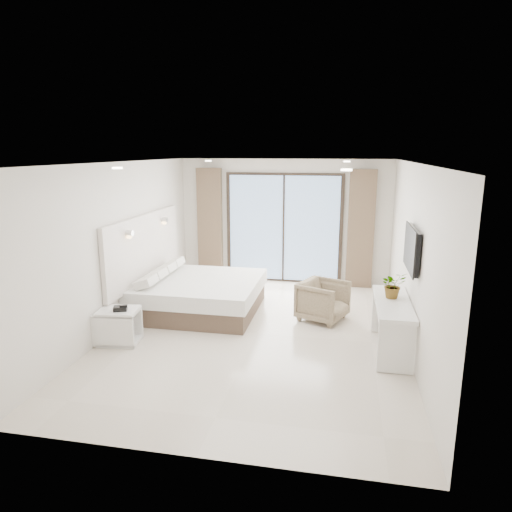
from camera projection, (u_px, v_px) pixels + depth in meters
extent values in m
plane|color=beige|center=(257.00, 333.00, 7.34)|extent=(6.20, 6.20, 0.00)
cube|color=silver|center=(284.00, 222.00, 10.00)|extent=(4.60, 0.02, 2.70)
cube|color=silver|center=(192.00, 326.00, 4.08)|extent=(4.60, 0.02, 2.70)
cube|color=silver|center=(120.00, 246.00, 7.47)|extent=(0.02, 6.20, 2.70)
cube|color=silver|center=(413.00, 258.00, 6.61)|extent=(0.02, 6.20, 2.70)
cube|color=white|center=(257.00, 163.00, 6.73)|extent=(4.60, 6.20, 0.02)
cube|color=white|center=(145.00, 247.00, 8.31)|extent=(0.08, 3.00, 1.20)
cube|color=black|center=(413.00, 249.00, 6.32)|extent=(0.06, 1.00, 0.58)
cube|color=black|center=(410.00, 248.00, 6.32)|extent=(0.02, 1.04, 0.62)
cube|color=black|center=(284.00, 229.00, 10.01)|extent=(2.56, 0.04, 2.42)
cube|color=#82A4D1|center=(283.00, 229.00, 9.98)|extent=(2.40, 0.01, 2.30)
cube|color=brown|center=(210.00, 225.00, 10.20)|extent=(0.55, 0.14, 2.50)
cube|color=brown|center=(361.00, 230.00, 9.58)|extent=(0.55, 0.14, 2.50)
cylinder|color=white|center=(117.00, 168.00, 5.26)|extent=(0.12, 0.12, 0.02)
cylinder|color=white|center=(346.00, 170.00, 4.77)|extent=(0.12, 0.12, 0.02)
cylinder|color=white|center=(208.00, 161.00, 8.70)|extent=(0.12, 0.12, 0.02)
cylinder|color=white|center=(347.00, 161.00, 8.21)|extent=(0.12, 0.12, 0.02)
cube|color=brown|center=(200.00, 302.00, 8.34)|extent=(2.05, 1.95, 0.33)
cube|color=white|center=(200.00, 287.00, 8.27)|extent=(2.13, 2.03, 0.27)
cube|color=white|center=(146.00, 284.00, 7.73)|extent=(0.28, 0.41, 0.14)
cube|color=white|center=(157.00, 277.00, 8.15)|extent=(0.28, 0.41, 0.14)
cube|color=white|center=(166.00, 271.00, 8.58)|extent=(0.28, 0.41, 0.14)
cube|color=white|center=(175.00, 265.00, 9.00)|extent=(0.28, 0.41, 0.14)
cube|color=white|center=(118.00, 311.00, 6.88)|extent=(0.64, 0.55, 0.05)
cube|color=white|center=(120.00, 341.00, 6.99)|extent=(0.64, 0.55, 0.05)
cube|color=white|center=(112.00, 332.00, 6.73)|extent=(0.59, 0.13, 0.48)
cube|color=white|center=(126.00, 321.00, 7.14)|extent=(0.59, 0.13, 0.48)
cube|color=black|center=(120.00, 308.00, 6.83)|extent=(0.24, 0.21, 0.07)
cube|color=white|center=(393.00, 303.00, 6.54)|extent=(0.49, 1.56, 0.06)
cube|color=white|center=(396.00, 348.00, 5.95)|extent=(0.47, 0.06, 0.71)
cube|color=white|center=(387.00, 312.00, 7.30)|extent=(0.47, 0.06, 0.71)
imported|color=#33662D|center=(393.00, 288.00, 6.65)|extent=(0.48, 0.50, 0.31)
imported|color=#91805F|center=(323.00, 299.00, 7.87)|extent=(0.92, 0.94, 0.76)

